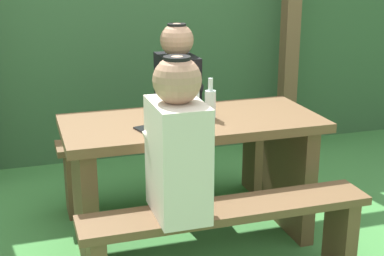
{
  "coord_description": "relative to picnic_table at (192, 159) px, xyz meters",
  "views": [
    {
      "loc": [
        -0.87,
        -2.77,
        1.58
      ],
      "look_at": [
        0.0,
        0.0,
        0.68
      ],
      "focal_mm": 52.19,
      "sensor_mm": 36.0,
      "label": 1
    }
  ],
  "objects": [
    {
      "name": "person_black_coat",
      "position": [
        0.08,
        0.55,
        0.3
      ],
      "size": [
        0.25,
        0.35,
        0.72
      ],
      "color": "black",
      "rests_on": "bench_far"
    },
    {
      "name": "drinking_glass",
      "position": [
        -0.22,
        -0.1,
        0.28
      ],
      "size": [
        0.06,
        0.06,
        0.08
      ],
      "primitive_type": "cylinder",
      "color": "silver",
      "rests_on": "picnic_table"
    },
    {
      "name": "ground_plane",
      "position": [
        0.0,
        0.0,
        -0.5
      ],
      "size": [
        12.0,
        12.0,
        0.0
      ],
      "primitive_type": "plane",
      "color": "#3F813D"
    },
    {
      "name": "cell_phone",
      "position": [
        -0.29,
        -0.14,
        0.24
      ],
      "size": [
        0.11,
        0.15,
        0.01
      ],
      "primitive_type": "cube",
      "rotation": [
        0.0,
        0.0,
        0.28
      ],
      "color": "black",
      "rests_on": "picnic_table"
    },
    {
      "name": "picnic_table",
      "position": [
        0.0,
        0.0,
        0.0
      ],
      "size": [
        1.4,
        0.64,
        0.73
      ],
      "color": "brown",
      "rests_on": "ground_plane"
    },
    {
      "name": "bottle_left",
      "position": [
        0.1,
        -0.01,
        0.32
      ],
      "size": [
        0.06,
        0.06,
        0.22
      ],
      "color": "silver",
      "rests_on": "picnic_table"
    },
    {
      "name": "bench_near",
      "position": [
        0.0,
        -0.56,
        -0.17
      ],
      "size": [
        1.4,
        0.24,
        0.46
      ],
      "color": "brown",
      "rests_on": "ground_plane"
    },
    {
      "name": "bench_far",
      "position": [
        0.0,
        0.56,
        -0.17
      ],
      "size": [
        1.4,
        0.24,
        0.46
      ],
      "color": "brown",
      "rests_on": "ground_plane"
    },
    {
      "name": "bottle_right",
      "position": [
        0.02,
        0.04,
        0.33
      ],
      "size": [
        0.06,
        0.06,
        0.23
      ],
      "color": "silver",
      "rests_on": "picnic_table"
    },
    {
      "name": "pergola_post_right",
      "position": [
        1.22,
        1.27,
        0.53
      ],
      "size": [
        0.12,
        0.12,
        2.06
      ],
      "primitive_type": "cube",
      "color": "brown",
      "rests_on": "ground_plane"
    },
    {
      "name": "person_white_shirt",
      "position": [
        -0.24,
        -0.55,
        0.3
      ],
      "size": [
        0.25,
        0.35,
        0.72
      ],
      "color": "silver",
      "rests_on": "bench_near"
    },
    {
      "name": "hedge_backdrop",
      "position": [
        0.0,
        2.04,
        0.48
      ],
      "size": [
        6.4,
        1.09,
        1.95
      ],
      "primitive_type": "cube",
      "color": "#355C35",
      "rests_on": "ground_plane"
    }
  ]
}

